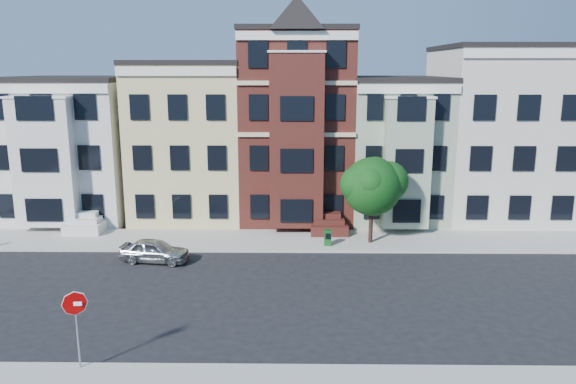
{
  "coord_description": "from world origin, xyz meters",
  "views": [
    {
      "loc": [
        -0.07,
        -23.11,
        9.86
      ],
      "look_at": [
        -0.41,
        2.39,
        4.2
      ],
      "focal_mm": 35.0,
      "sensor_mm": 36.0,
      "label": 1
    }
  ],
  "objects_px": {
    "newspaper_box": "(328,238)",
    "street_tree": "(372,190)",
    "parked_car": "(155,251)",
    "stop_sign": "(77,325)"
  },
  "relations": [
    {
      "from": "newspaper_box",
      "to": "stop_sign",
      "type": "bearing_deg",
      "value": -120.11
    },
    {
      "from": "parked_car",
      "to": "newspaper_box",
      "type": "bearing_deg",
      "value": -66.63
    },
    {
      "from": "newspaper_box",
      "to": "stop_sign",
      "type": "xyz_separation_m",
      "value": [
        -8.94,
        -13.22,
        1.07
      ]
    },
    {
      "from": "parked_car",
      "to": "stop_sign",
      "type": "relative_size",
      "value": 1.18
    },
    {
      "from": "parked_car",
      "to": "newspaper_box",
      "type": "relative_size",
      "value": 4.03
    },
    {
      "from": "street_tree",
      "to": "stop_sign",
      "type": "relative_size",
      "value": 1.99
    },
    {
      "from": "newspaper_box",
      "to": "street_tree",
      "type": "bearing_deg",
      "value": 17.63
    },
    {
      "from": "street_tree",
      "to": "parked_car",
      "type": "relative_size",
      "value": 1.68
    },
    {
      "from": "parked_car",
      "to": "newspaper_box",
      "type": "distance_m",
      "value": 9.43
    },
    {
      "from": "street_tree",
      "to": "newspaper_box",
      "type": "xyz_separation_m",
      "value": [
        -2.46,
        -0.6,
        -2.57
      ]
    }
  ]
}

